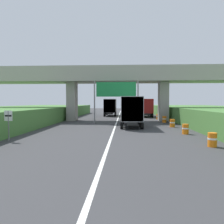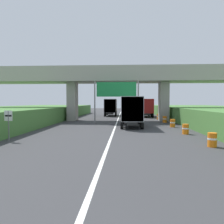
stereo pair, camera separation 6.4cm
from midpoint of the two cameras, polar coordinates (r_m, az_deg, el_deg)
name	(u,v)px [view 1 (the left image)]	position (r m, az deg, el deg)	size (l,w,h in m)	color
lane_centre_stripe	(116,125)	(26.53, 0.88, -3.52)	(0.20, 91.53, 0.01)	white
overpass_bridge	(117,81)	(32.98, 1.33, 8.33)	(40.00, 4.80, 8.07)	#9E998E
overhead_highway_sign	(116,92)	(28.24, 1.03, 5.25)	(5.88, 0.18, 5.57)	slate
speed_limit_sign	(8,121)	(17.43, -25.83, -2.13)	(0.60, 0.08, 2.23)	slate
truck_silver	(131,110)	(25.06, 5.03, 0.54)	(2.44, 7.30, 3.44)	black
truck_black	(111,107)	(44.75, -0.44, 1.46)	(2.44, 7.30, 3.44)	black
truck_red	(145,107)	(42.43, 8.77, 1.36)	(2.44, 7.30, 3.44)	black
car_green	(126,110)	(52.10, 3.73, 0.43)	(1.86, 4.10, 1.72)	#236B38
car_yellow	(128,112)	(43.94, 4.31, 0.02)	(1.86, 4.10, 1.72)	gold
construction_barrel_1	(212,140)	(15.15, 24.93, -6.66)	(0.57, 0.57, 0.90)	orange
construction_barrel_2	(185,129)	(20.20, 18.79, -4.29)	(0.57, 0.57, 0.90)	orange
construction_barrel_3	(172,123)	(25.45, 15.63, -2.85)	(0.57, 0.57, 0.90)	orange
construction_barrel_4	(164,119)	(30.77, 13.64, -1.89)	(0.57, 0.57, 0.90)	orange
construction_barrel_5	(158,117)	(36.11, 12.07, -1.22)	(0.57, 0.57, 0.90)	orange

